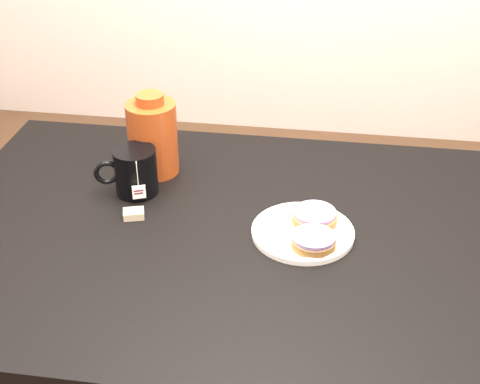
# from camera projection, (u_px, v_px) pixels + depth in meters

# --- Properties ---
(table) EXTENTS (1.40, 0.90, 0.75)m
(table) POSITION_uv_depth(u_px,v_px,m) (252.00, 263.00, 1.47)
(table) COLOR black
(table) RESTS_ON ground_plane
(plate) EXTENTS (0.22, 0.22, 0.02)m
(plate) POSITION_uv_depth(u_px,v_px,m) (303.00, 231.00, 1.41)
(plate) COLOR white
(plate) RESTS_ON table
(bagel_back) EXTENTS (0.10, 0.10, 0.03)m
(bagel_back) POSITION_uv_depth(u_px,v_px,m) (315.00, 216.00, 1.43)
(bagel_back) COLOR brown
(bagel_back) RESTS_ON plate
(bagel_front) EXTENTS (0.13, 0.13, 0.03)m
(bagel_front) POSITION_uv_depth(u_px,v_px,m) (314.00, 241.00, 1.36)
(bagel_front) COLOR brown
(bagel_front) RESTS_ON plate
(mug) EXTENTS (0.16, 0.13, 0.11)m
(mug) POSITION_uv_depth(u_px,v_px,m) (135.00, 171.00, 1.53)
(mug) COLOR black
(mug) RESTS_ON table
(teabag_pouch) EXTENTS (0.05, 0.04, 0.02)m
(teabag_pouch) POSITION_uv_depth(u_px,v_px,m) (134.00, 214.00, 1.47)
(teabag_pouch) COLOR #C6B793
(teabag_pouch) RESTS_ON table
(bagel_package) EXTENTS (0.15, 0.15, 0.20)m
(bagel_package) POSITION_uv_depth(u_px,v_px,m) (153.00, 137.00, 1.60)
(bagel_package) COLOR maroon
(bagel_package) RESTS_ON table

